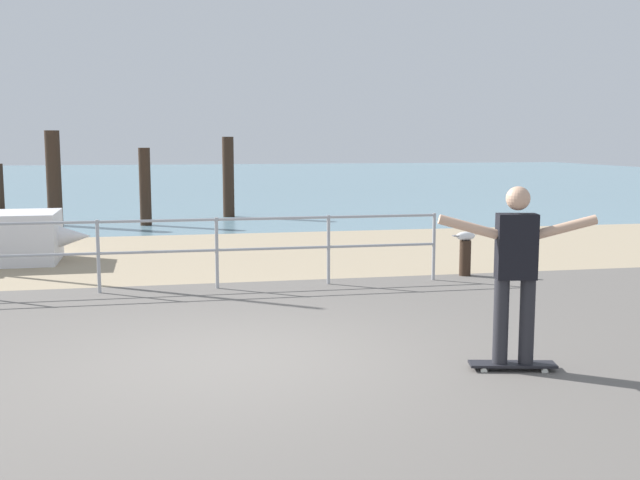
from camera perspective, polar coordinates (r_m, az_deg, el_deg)
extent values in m
cube|color=#605B56|center=(6.67, -5.41, -11.32)|extent=(24.00, 10.00, 0.04)
cube|color=tan|center=(14.46, -8.83, -1.12)|extent=(24.00, 6.00, 0.04)
cube|color=slate|center=(42.34, -10.68, 4.49)|extent=(72.00, 50.00, 0.04)
cylinder|color=#9EA0A5|center=(11.04, -16.28, -1.25)|extent=(0.05, 0.05, 1.05)
cylinder|color=#9EA0A5|center=(11.03, -7.74, -1.03)|extent=(0.05, 0.05, 1.05)
cylinder|color=#9EA0A5|center=(11.25, 0.64, -0.79)|extent=(0.05, 0.05, 1.05)
cylinder|color=#9EA0A5|center=(11.71, 8.52, -0.54)|extent=(0.05, 0.05, 1.05)
cylinder|color=#9EA0A5|center=(11.08, -20.61, 1.18)|extent=(11.50, 0.04, 0.04)
cylinder|color=#9EA0A5|center=(11.13, -20.50, -1.08)|extent=(11.50, 0.04, 0.04)
cone|color=silver|center=(14.19, -18.99, 0.23)|extent=(1.11, 0.78, 0.77)
cube|color=black|center=(7.41, 14.22, -9.01)|extent=(0.82, 0.37, 0.02)
cylinder|color=silver|center=(7.56, 16.17, -9.07)|extent=(0.07, 0.04, 0.06)
cylinder|color=silver|center=(7.42, 16.49, -9.42)|extent=(0.07, 0.04, 0.06)
cylinder|color=silver|center=(7.44, 11.94, -9.21)|extent=(0.07, 0.04, 0.06)
cylinder|color=silver|center=(7.29, 12.18, -9.57)|extent=(0.07, 0.04, 0.06)
cylinder|color=#26262B|center=(7.33, 15.24, -5.89)|extent=(0.14, 0.14, 0.80)
cylinder|color=#26262B|center=(7.28, 13.40, -5.93)|extent=(0.14, 0.14, 0.80)
cube|color=black|center=(7.18, 14.51, -0.47)|extent=(0.40, 0.27, 0.60)
sphere|color=tan|center=(7.13, 14.62, 3.04)|extent=(0.22, 0.22, 0.22)
cylinder|color=tan|center=(7.27, 17.97, 0.93)|extent=(0.56, 0.21, 0.23)
cylinder|color=tan|center=(7.07, 11.04, 0.97)|extent=(0.56, 0.21, 0.23)
cylinder|color=#332319|center=(12.21, 10.82, -1.38)|extent=(0.18, 0.18, 0.58)
ellipsoid|color=white|center=(12.16, 10.86, 0.29)|extent=(0.33, 0.16, 0.14)
sphere|color=white|center=(12.24, 11.66, 0.60)|extent=(0.09, 0.09, 0.09)
cone|color=gold|center=(12.27, 11.87, 0.61)|extent=(0.05, 0.03, 0.02)
cube|color=slate|center=(12.09, 10.18, 0.31)|extent=(0.13, 0.09, 0.02)
cylinder|color=#332319|center=(20.07, -19.32, 4.36)|extent=(0.36, 0.36, 2.38)
cylinder|color=#332319|center=(19.51, -12.97, 3.89)|extent=(0.29, 0.29, 1.95)
cylinder|color=#332319|center=(21.30, -6.89, 4.69)|extent=(0.32, 0.32, 2.23)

